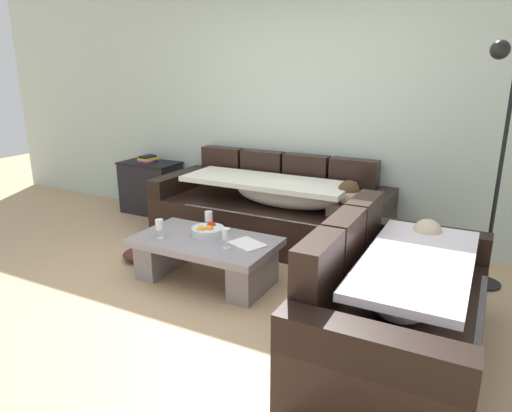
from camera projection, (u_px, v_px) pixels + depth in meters
name	position (u px, v px, depth m)	size (l,w,h in m)	color
ground_plane	(193.00, 313.00, 3.44)	(14.00, 14.00, 0.00)	tan
back_wall	(305.00, 108.00, 4.88)	(9.00, 0.10, 2.70)	#B5C8BA
couch_along_wall	(273.00, 211.00, 4.78)	(2.42, 0.92, 0.88)	black
couch_near_window	(397.00, 307.00, 2.85)	(0.92, 1.77, 0.88)	black
coffee_table	(205.00, 254.00, 3.91)	(1.20, 0.68, 0.38)	gray
fruit_bowl	(208.00, 231.00, 3.93)	(0.28, 0.28, 0.10)	silver
wine_glass_near_left	(159.00, 225.00, 3.84)	(0.07, 0.07, 0.17)	silver
wine_glass_near_right	(226.00, 235.00, 3.63)	(0.07, 0.07, 0.17)	silver
wine_glass_far_back	(209.00, 217.00, 4.06)	(0.07, 0.07, 0.17)	silver
open_magazine	(247.00, 244.00, 3.74)	(0.28, 0.21, 0.01)	white
side_cabinet	(151.00, 187.00, 5.77)	(0.72, 0.44, 0.64)	black
book_stack_on_cabinet	(148.00, 159.00, 5.68)	(0.19, 0.23, 0.08)	#72337F
floor_lamp	(495.00, 154.00, 3.56)	(0.33, 0.31, 1.95)	black
crumpled_garment	(144.00, 254.00, 4.38)	(0.40, 0.32, 0.12)	#4C2323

